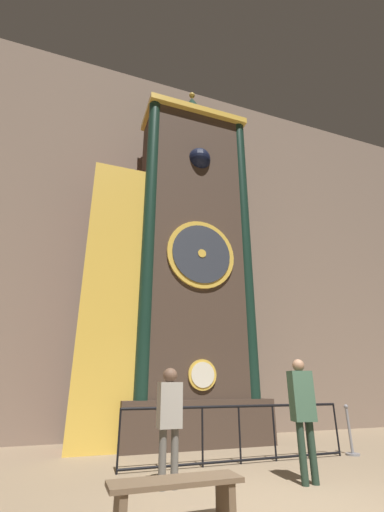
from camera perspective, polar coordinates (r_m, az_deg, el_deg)
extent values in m
cube|color=#7A6656|center=(11.52, -3.66, 4.09)|extent=(24.00, 0.30, 12.33)
cube|color=#423328|center=(9.34, 0.00, -25.83)|extent=(3.74, 1.61, 1.03)
cube|color=#423328|center=(10.11, 0.00, 2.57)|extent=(3.00, 1.40, 8.63)
cube|color=gold|center=(12.31, 0.18, 21.11)|extent=(3.24, 1.54, 0.20)
cylinder|color=gold|center=(8.62, 1.73, -19.18)|extent=(0.71, 0.05, 0.71)
cylinder|color=silver|center=(8.59, 1.81, -19.17)|extent=(0.58, 0.03, 0.58)
cylinder|color=gold|center=(9.22, 1.53, 0.30)|extent=(1.92, 0.07, 1.92)
cylinder|color=#2D333D|center=(9.18, 1.63, 0.40)|extent=(1.65, 0.04, 1.65)
cylinder|color=gold|center=(9.16, 1.68, 0.44)|extent=(0.23, 0.03, 0.23)
cube|color=black|center=(11.12, 0.38, 14.51)|extent=(0.86, 0.42, 0.86)
sphere|color=black|center=(10.79, 1.20, 15.75)|extent=(0.69, 0.69, 0.69)
cylinder|color=#142D23|center=(9.23, -7.15, 5.10)|extent=(0.34, 0.34, 8.63)
cylinder|color=#142D23|center=(10.15, 8.78, 2.72)|extent=(0.34, 0.34, 8.63)
cylinder|color=gold|center=(12.55, 0.00, 21.66)|extent=(0.98, 0.98, 0.30)
cone|color=#163227|center=(12.94, 0.00, 23.53)|extent=(0.93, 0.93, 0.84)
sphere|color=gold|center=(13.32, 0.00, 25.20)|extent=(0.20, 0.20, 0.20)
cube|color=maroon|center=(9.10, -13.58, -6.49)|extent=(1.38, 1.19, 6.99)
cube|color=gold|center=(8.51, -13.08, -5.58)|extent=(1.45, 0.06, 6.99)
cylinder|color=black|center=(6.59, -12.12, -27.81)|extent=(0.04, 0.04, 0.99)
cylinder|color=black|center=(6.75, -4.98, -27.96)|extent=(0.04, 0.04, 0.99)
cylinder|color=black|center=(6.98, 1.76, -27.77)|extent=(0.04, 0.04, 0.99)
cylinder|color=black|center=(7.28, 7.95, -27.30)|extent=(0.04, 0.04, 0.99)
cylinder|color=black|center=(7.65, 13.55, -26.64)|extent=(0.04, 0.04, 0.99)
cylinder|color=black|center=(8.07, 18.54, -25.85)|extent=(0.04, 0.04, 0.99)
cylinder|color=black|center=(8.53, 22.95, -25.01)|extent=(0.04, 0.04, 0.99)
cylinder|color=black|center=(7.24, 7.76, -23.58)|extent=(4.50, 0.05, 0.05)
cylinder|color=black|center=(7.35, 8.15, -30.66)|extent=(4.50, 0.04, 0.04)
cylinder|color=#58554F|center=(5.62, -4.96, -30.62)|extent=(0.11, 0.11, 0.76)
cylinder|color=#58554F|center=(5.67, -2.93, -30.58)|extent=(0.11, 0.11, 0.76)
cube|color=gray|center=(5.57, -3.75, -23.50)|extent=(0.34, 0.23, 0.63)
sphere|color=brown|center=(5.56, -3.65, -19.24)|extent=(0.22, 0.22, 0.22)
cylinder|color=#213427|center=(6.05, 17.91, -28.76)|extent=(0.11, 0.11, 0.84)
cylinder|color=#213427|center=(6.16, 19.43, -28.45)|extent=(0.11, 0.11, 0.84)
cube|color=#385642|center=(6.03, 17.78, -21.27)|extent=(0.37, 0.27, 0.73)
sphere|color=#8C664C|center=(6.04, 17.30, -17.00)|extent=(0.19, 0.19, 0.19)
cylinder|color=gray|center=(8.78, 25.23, -27.71)|extent=(0.28, 0.28, 0.04)
cylinder|color=gray|center=(8.72, 24.77, -25.00)|extent=(0.06, 0.06, 0.88)
sphere|color=gray|center=(8.68, 24.27, -21.90)|extent=(0.09, 0.09, 0.09)
cube|color=brown|center=(4.30, -2.73, -33.39)|extent=(1.42, 0.40, 0.05)
cube|color=brown|center=(4.55, 5.61, -35.46)|extent=(0.08, 0.36, 0.39)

